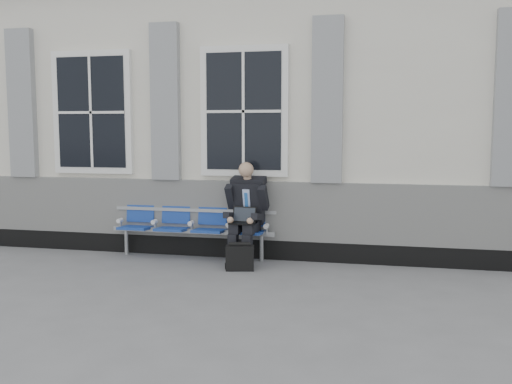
# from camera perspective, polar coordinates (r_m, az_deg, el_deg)

# --- Properties ---
(ground) EXTENTS (70.00, 70.00, 0.00)m
(ground) POSITION_cam_1_polar(r_m,az_deg,el_deg) (7.63, -6.36, -8.83)
(ground) COLOR slate
(ground) RESTS_ON ground
(station_building) EXTENTS (14.40, 4.40, 4.49)m
(station_building) POSITION_cam_1_polar(r_m,az_deg,el_deg) (10.71, -0.56, 7.58)
(station_building) COLOR silver
(station_building) RESTS_ON ground
(bench) EXTENTS (2.60, 0.47, 0.91)m
(bench) POSITION_cam_1_polar(r_m,az_deg,el_deg) (8.87, -6.37, -3.03)
(bench) COLOR #9EA0A3
(bench) RESTS_ON ground
(businessman) EXTENTS (0.63, 0.85, 1.50)m
(businessman) POSITION_cam_1_polar(r_m,az_deg,el_deg) (8.46, -0.97, -1.73)
(businessman) COLOR black
(businessman) RESTS_ON ground
(briefcase) EXTENTS (0.42, 0.25, 0.40)m
(briefcase) POSITION_cam_1_polar(r_m,az_deg,el_deg) (8.09, -1.63, -6.55)
(briefcase) COLOR black
(briefcase) RESTS_ON ground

